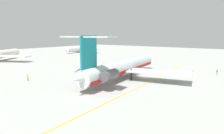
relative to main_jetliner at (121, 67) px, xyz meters
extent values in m
plane|color=#ADADA8|center=(6.43, -4.56, -3.38)|extent=(281.57, 281.57, 0.00)
cylinder|color=silver|center=(1.19, 0.12, -0.05)|extent=(37.67, 7.59, 4.00)
cone|color=silver|center=(19.83, 1.92, -0.05)|extent=(4.51, 4.22, 3.84)
cone|color=silver|center=(-17.45, -1.69, 0.31)|extent=(6.13, 3.94, 3.40)
cube|color=#B2191E|center=(1.19, 0.12, -0.95)|extent=(36.85, 7.59, 0.88)
cube|color=silver|center=(1.02, 10.47, -0.75)|extent=(6.38, 16.70, 0.40)
cube|color=silver|center=(3.01, -10.08, -0.75)|extent=(9.44, 17.56, 0.40)
cylinder|color=#515156|center=(-11.96, 2.07, 0.25)|extent=(5.19, 2.79, 2.32)
cube|color=silver|center=(-11.89, 1.38, 0.25)|extent=(3.11, 1.56, 0.48)
cylinder|color=#515156|center=(-11.34, -4.33, 0.25)|extent=(5.19, 2.79, 2.32)
cube|color=silver|center=(-11.41, -3.64, 0.25)|extent=(3.11, 1.56, 0.48)
cube|color=teal|center=(-14.96, -1.45, 5.48)|extent=(5.42, 0.92, 7.07)
cube|color=silver|center=(-15.69, 1.70, 8.74)|extent=(4.29, 6.16, 0.28)
cube|color=silver|center=(-15.07, -4.68, 8.74)|extent=(4.29, 6.16, 0.28)
cylinder|color=black|center=(12.58, 1.22, -1.87)|extent=(0.44, 0.44, 3.03)
cylinder|color=black|center=(-0.36, 3.18, -1.87)|extent=(0.44, 0.44, 3.03)
cylinder|color=black|center=(0.26, -3.19, -1.87)|extent=(0.44, 0.44, 3.03)
cone|color=silver|center=(10.15, 76.07, -0.34)|extent=(4.61, 4.82, 3.74)
cube|color=silver|center=(0.09, 59.93, -0.73)|extent=(12.14, 15.98, 0.47)
cylinder|color=silver|center=(55.45, 70.69, -0.71)|extent=(29.04, 4.59, 3.46)
cone|color=silver|center=(41.00, 70.12, -0.71)|extent=(2.96, 3.39, 3.29)
cube|color=silver|center=(55.78, 62.36, -1.06)|extent=(5.54, 13.39, 0.41)
cube|color=silver|center=(55.13, 79.01, -1.06)|extent=(5.54, 13.39, 0.41)
cube|color=#19429E|center=(67.71, 71.17, 3.38)|extent=(3.78, 0.49, 4.72)
cylinder|color=black|center=(55.45, 70.69, -2.22)|extent=(0.41, 0.41, 2.33)
cylinder|color=black|center=(22.42, -21.35, -2.97)|extent=(0.10, 0.10, 0.82)
cylinder|color=black|center=(22.56, -21.32, -2.97)|extent=(0.10, 0.10, 0.82)
cylinder|color=#262628|center=(22.49, -21.34, -2.23)|extent=(0.28, 0.28, 0.65)
sphere|color=tan|center=(22.49, -21.34, -1.78)|extent=(0.26, 0.26, 0.26)
cylinder|color=#262628|center=(22.32, -21.37, -2.20)|extent=(0.08, 0.08, 0.55)
cylinder|color=#262628|center=(22.67, -21.30, -2.20)|extent=(0.08, 0.08, 0.55)
cylinder|color=black|center=(-16.88, 19.65, -2.99)|extent=(0.10, 0.10, 0.79)
cylinder|color=black|center=(-16.92, 19.78, -2.99)|extent=(0.10, 0.10, 0.79)
cylinder|color=orange|center=(-16.90, 19.71, -2.27)|extent=(0.27, 0.27, 0.63)
sphere|color=#8C6647|center=(-16.90, 19.71, -1.84)|extent=(0.25, 0.25, 0.25)
cylinder|color=orange|center=(-16.86, 19.54, -2.24)|extent=(0.07, 0.07, 0.53)
cylinder|color=orange|center=(-16.95, 19.88, -2.24)|extent=(0.07, 0.07, 0.53)
cylinder|color=black|center=(21.54, 15.04, -2.95)|extent=(0.11, 0.11, 0.86)
cylinder|color=black|center=(21.57, 15.19, -2.95)|extent=(0.11, 0.11, 0.86)
cylinder|color=#191E4C|center=(21.56, 15.12, -2.18)|extent=(0.29, 0.29, 0.68)
sphere|color=#8C6647|center=(21.56, 15.12, -1.71)|extent=(0.27, 0.27, 0.27)
cylinder|color=#191E4C|center=(21.51, 14.93, -2.15)|extent=(0.08, 0.08, 0.58)
cylinder|color=#191E4C|center=(21.60, 15.30, -2.15)|extent=(0.08, 0.08, 0.58)
cone|color=#EA590F|center=(24.32, -13.68, -3.11)|extent=(0.40, 0.40, 0.55)
cone|color=#EA590F|center=(21.91, 23.72, -3.11)|extent=(0.40, 0.40, 0.55)
cube|color=gold|center=(1.19, -8.21, -3.38)|extent=(89.04, 3.35, 0.01)
camera|label=1|loc=(-46.07, -30.23, 9.24)|focal=31.50mm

